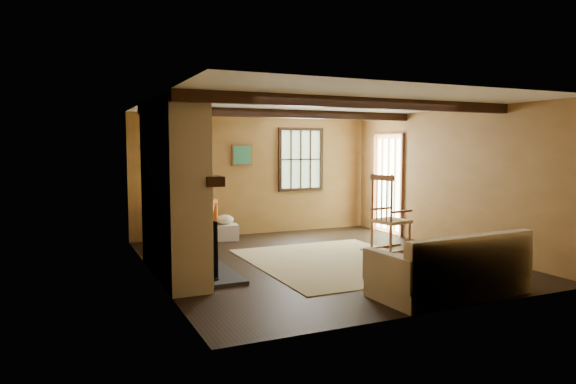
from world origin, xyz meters
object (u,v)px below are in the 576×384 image
laundry_basket (224,232)px  armchair (186,222)px  sofa (452,273)px  fireplace (174,195)px  rocking_chair (389,218)px

laundry_basket → armchair: 0.81m
sofa → armchair: size_ratio=2.13×
sofa → armchair: (-2.12, 4.47, 0.14)m
laundry_basket → sofa: bearing=-73.4°
fireplace → armchair: fireplace is taller
rocking_chair → laundry_basket: bearing=36.7°
rocking_chair → sofa: 2.68m
sofa → rocking_chair: bearing=67.6°
rocking_chair → sofa: bearing=150.4°
rocking_chair → sofa: (-0.88, -2.51, -0.28)m
fireplace → sofa: (2.78, -2.32, -0.83)m
armchair → rocking_chair: bearing=90.1°
laundry_basket → armchair: size_ratio=0.55×
rocking_chair → fireplace: bearing=82.7°
armchair → fireplace: bearing=16.0°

